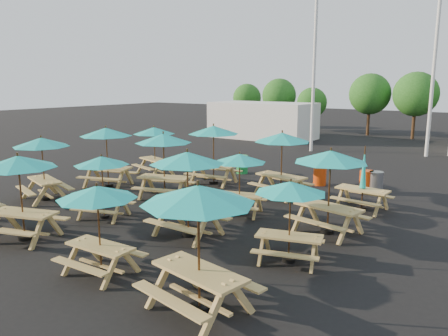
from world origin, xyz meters
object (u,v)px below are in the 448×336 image
Objects in this scene: picnic_unit_4 at (18,167)px; picnic_unit_10 at (240,162)px; picnic_unit_5 at (102,165)px; picnic_unit_12 at (198,203)px; picnic_unit_7 at (213,134)px; waste_bin_0 at (242,164)px; waste_bin_3 at (376,183)px; waste_bin_1 at (320,175)px; picnic_unit_9 at (187,163)px; picnic_unit_11 at (282,141)px; picnic_unit_2 at (106,136)px; picnic_unit_14 at (331,162)px; picnic_unit_1 at (42,146)px; picnic_unit_13 at (290,192)px; picnic_unit_15 at (363,184)px; picnic_unit_6 at (163,142)px; picnic_unit_3 at (154,134)px; picnic_unit_8 at (97,198)px; waste_bin_2 at (366,181)px.

picnic_unit_4 reaches higher than picnic_unit_10.
picnic_unit_5 is 0.88× the size of picnic_unit_12.
picnic_unit_7 is 3.12m from waste_bin_0.
picnic_unit_5 is 10.50m from waste_bin_3.
picnic_unit_9 is at bearing -93.58° from waste_bin_1.
waste_bin_3 is at bearing 40.74° from picnic_unit_4.
picnic_unit_11 is at bearing 117.56° from picnic_unit_12.
picnic_unit_2 reaches higher than waste_bin_1.
picnic_unit_12 is 1.02× the size of picnic_unit_14.
picnic_unit_1 reaches higher than picnic_unit_13.
picnic_unit_15 is at bearing -9.86° from picnic_unit_7.
picnic_unit_15 is (6.74, 8.40, -1.15)m from picnic_unit_4.
picnic_unit_15 is (6.66, 2.78, -1.22)m from picnic_unit_6.
waste_bin_0 is at bearing 72.87° from picnic_unit_5.
picnic_unit_14 reaches higher than picnic_unit_3.
picnic_unit_14 reaches higher than waste_bin_0.
picnic_unit_9 is 1.14× the size of picnic_unit_13.
picnic_unit_8 is at bearing -104.54° from waste_bin_3.
picnic_unit_13 is at bearing -16.16° from picnic_unit_5.
picnic_unit_6 is at bearing -25.33° from picnic_unit_3.
picnic_unit_3 is 4.40m from picnic_unit_6.
picnic_unit_5 is 1.02× the size of picnic_unit_13.
waste_bin_3 is at bearing 1.32° from waste_bin_2.
waste_bin_3 is at bearing 34.46° from picnic_unit_5.
picnic_unit_5 is 6.01m from picnic_unit_7.
picnic_unit_8 is at bearing -7.30° from picnic_unit_1.
picnic_unit_2 is at bearing 162.36° from picnic_unit_10.
waste_bin_2 is (2.51, 5.43, -1.33)m from picnic_unit_10.
waste_bin_0 is at bearing 104.50° from picnic_unit_8.
picnic_unit_5 is at bearing -174.76° from picnic_unit_9.
picnic_unit_11 is 0.99× the size of picnic_unit_12.
picnic_unit_8 is 9.24m from picnic_unit_15.
picnic_unit_4 is at bearing -131.52° from picnic_unit_14.
picnic_unit_1 is 1.00× the size of picnic_unit_11.
picnic_unit_3 is at bearing 72.76° from picnic_unit_2.
picnic_unit_4 is 2.96× the size of waste_bin_2.
picnic_unit_7 is 2.89× the size of waste_bin_1.
picnic_unit_3 is 9.10m from picnic_unit_4.
picnic_unit_6 is 1.28× the size of picnic_unit_8.
picnic_unit_6 is 5.83m from waste_bin_0.
picnic_unit_12 is at bearing -88.19° from waste_bin_2.
picnic_unit_9 is at bearing -116.17° from picnic_unit_15.
picnic_unit_12 reaches higher than picnic_unit_1.
picnic_unit_4 is 1.24× the size of picnic_unit_8.
picnic_unit_9 is (3.46, -2.72, -0.01)m from picnic_unit_6.
picnic_unit_5 is 3.02m from picnic_unit_6.
waste_bin_0 is (-6.76, 2.80, -0.48)m from picnic_unit_15.
picnic_unit_2 reaches higher than picnic_unit_5.
picnic_unit_7 is at bearing -177.91° from picnic_unit_15.
waste_bin_1 is at bearing 177.25° from waste_bin_2.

